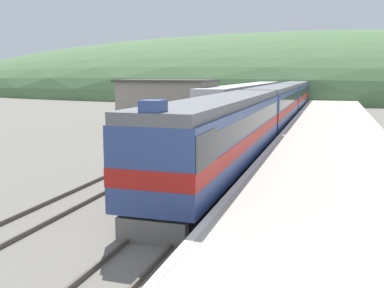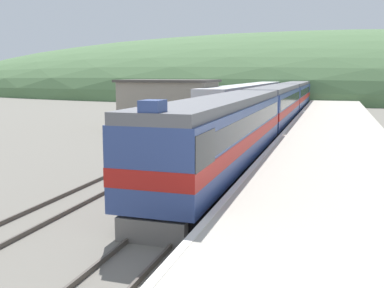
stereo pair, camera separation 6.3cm
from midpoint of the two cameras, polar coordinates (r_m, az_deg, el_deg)
name	(u,v)px [view 2 (the right image)]	position (r m, az deg, el deg)	size (l,w,h in m)	color
track_main	(295,110)	(65.08, 12.97, 4.21)	(1.52, 180.00, 0.16)	#4C443D
track_siding	(261,109)	(65.64, 8.75, 4.37)	(1.52, 180.00, 0.16)	#4C443D
platform	(334,123)	(44.92, 17.66, 2.57)	(7.16, 140.00, 1.05)	#BCB5A5
distant_hills	(314,93)	(124.37, 15.21, 6.21)	(227.35, 102.31, 31.49)	#517547
station_shed	(169,103)	(44.38, -2.95, 5.23)	(9.26, 5.81, 4.59)	gray
express_train_lead_car	(224,134)	(22.39, 4.17, 1.32)	(2.93, 19.82, 4.37)	black
carriage_second	(276,106)	(42.79, 10.64, 4.78)	(2.92, 19.51, 4.01)	black
carriage_third	(294,96)	(63.05, 12.90, 5.98)	(2.92, 19.51, 4.01)	black
carriage_fourth	(304,91)	(83.37, 14.06, 6.59)	(2.92, 19.51, 4.01)	black
siding_train	(250,99)	(56.54, 7.37, 5.64)	(2.90, 39.41, 3.89)	black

